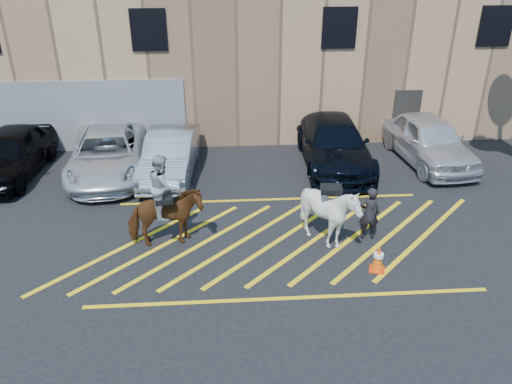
{
  "coord_description": "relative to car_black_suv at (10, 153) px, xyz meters",
  "views": [
    {
      "loc": [
        -1.42,
        -12.02,
        7.46
      ],
      "look_at": [
        -0.57,
        0.2,
        1.3
      ],
      "focal_mm": 35.0,
      "sensor_mm": 36.0,
      "label": 1
    }
  ],
  "objects": [
    {
      "name": "warehouse",
      "position": [
        8.88,
        7.25,
        2.82
      ],
      "size": [
        32.42,
        10.2,
        7.3
      ],
      "color": "tan",
      "rests_on": "ground"
    },
    {
      "name": "hatching_zone",
      "position": [
        8.9,
        -5.04,
        -0.83
      ],
      "size": [
        12.6,
        5.12,
        0.01
      ],
      "color": "yellow",
      "rests_on": "ground"
    },
    {
      "name": "car_silver_sedan",
      "position": [
        5.6,
        -0.33,
        -0.07
      ],
      "size": [
        1.96,
        4.77,
        1.54
      ],
      "primitive_type": "imported",
      "rotation": [
        0.0,
        0.0,
        -0.07
      ],
      "color": "#999FA7",
      "rests_on": "ground"
    },
    {
      "name": "car_black_suv",
      "position": [
        0.0,
        0.0,
        0.0
      ],
      "size": [
        2.23,
        4.99,
        1.67
      ],
      "primitive_type": "imported",
      "rotation": [
        0.0,
        0.0,
        -0.05
      ],
      "color": "black",
      "rests_on": "ground"
    },
    {
      "name": "saddled_white",
      "position": [
        10.25,
        -5.27,
        0.11
      ],
      "size": [
        1.74,
        1.9,
        1.88
      ],
      "color": "silver",
      "rests_on": "ground"
    },
    {
      "name": "mounted_bay",
      "position": [
        5.86,
        -5.0,
        0.23
      ],
      "size": [
        2.12,
        1.22,
        2.65
      ],
      "color": "#5B3315",
      "rests_on": "ground"
    },
    {
      "name": "car_white_suv",
      "position": [
        15.1,
        0.2,
        0.03
      ],
      "size": [
        2.48,
        5.22,
        1.72
      ],
      "primitive_type": "imported",
      "rotation": [
        0.0,
        0.0,
        0.09
      ],
      "color": "silver",
      "rests_on": "ground"
    },
    {
      "name": "car_white_pickup",
      "position": [
        3.36,
        -0.08,
        -0.08
      ],
      "size": [
        3.04,
        5.67,
        1.52
      ],
      "primitive_type": "imported",
      "rotation": [
        0.0,
        0.0,
        0.1
      ],
      "color": "silver",
      "rests_on": "ground"
    },
    {
      "name": "traffic_cone",
      "position": [
        11.26,
        -6.57,
        -0.47
      ],
      "size": [
        0.48,
        0.48,
        0.73
      ],
      "color": "#FA340A",
      "rests_on": "ground"
    },
    {
      "name": "car_blue_suv",
      "position": [
        11.53,
        0.2,
        -0.01
      ],
      "size": [
        2.46,
        5.76,
        1.65
      ],
      "primitive_type": "imported",
      "rotation": [
        0.0,
        0.0,
        -0.03
      ],
      "color": "black",
      "rests_on": "ground"
    },
    {
      "name": "ground",
      "position": [
        8.9,
        -4.74,
        -0.83
      ],
      "size": [
        90.0,
        90.0,
        0.0
      ],
      "primitive_type": "plane",
      "color": "black",
      "rests_on": "ground"
    },
    {
      "name": "handler",
      "position": [
        11.42,
        -5.03,
        -0.06
      ],
      "size": [
        0.58,
        0.4,
        1.55
      ],
      "primitive_type": "imported",
      "rotation": [
        0.0,
        0.0,
        3.09
      ],
      "color": "black",
      "rests_on": "ground"
    }
  ]
}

